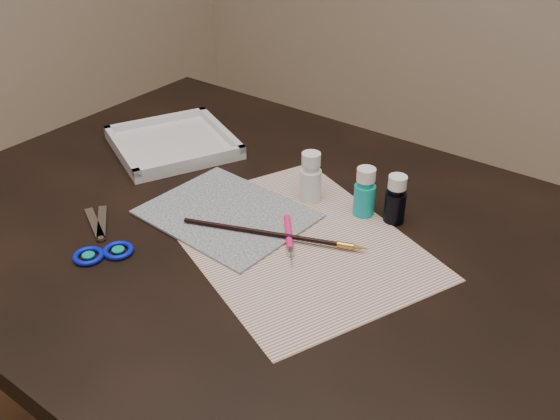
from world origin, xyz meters
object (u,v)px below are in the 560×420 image
Objects in this scene: paper at (295,241)px; paint_bottle_cyan at (365,192)px; paint_bottle_navy at (396,199)px; scissors at (96,234)px; paint_bottle_white at (311,177)px; palette_tray at (173,142)px; canvas at (227,214)px.

paint_bottle_cyan is (0.05, 0.14, 0.04)m from paper.
paint_bottle_navy reaches higher than scissors.
paint_bottle_white reaches higher than paper.
paint_bottle_navy reaches higher than palette_tray.
paint_bottle_cyan is (0.19, 0.15, 0.04)m from canvas.
paint_bottle_navy reaches higher than canvas.
canvas is at bearing -99.14° from scissors.
paint_bottle_cyan reaches higher than paper.
paint_bottle_cyan is 0.48× the size of scissors.
canvas is 1.42× the size of scissors.
paper is at bearing -16.96° from palette_tray.
canvas is 0.22m from scissors.
scissors is at bearing -66.90° from palette_tray.
canvas is at bearing -122.46° from paint_bottle_white.
scissors is (-0.13, -0.18, 0.00)m from canvas.
paint_bottle_white is 1.04× the size of paint_bottle_cyan.
paper is 0.18m from paint_bottle_navy.
paint_bottle_navy is at bearing -110.48° from scissors.
paint_bottle_navy is (0.10, 0.15, 0.04)m from paper.
paint_bottle_cyan reaches higher than scissors.
paper is 4.84× the size of paint_bottle_cyan.
paint_bottle_cyan is at bearing 8.20° from paint_bottle_white.
paint_bottle_white is at bearing -170.03° from paint_bottle_navy.
paint_bottle_navy is 0.38× the size of palette_tray.
paint_bottle_white is at bearing 0.16° from palette_tray.
palette_tray is (-0.35, -0.00, -0.03)m from paint_bottle_white.
paint_bottle_navy is 0.50m from palette_tray.
canvas is at bearing -176.75° from paper.
paint_bottle_cyan reaches higher than palette_tray.
paint_bottle_cyan is 0.05m from paint_bottle_navy.
scissors is at bearing -137.58° from paint_bottle_navy.
scissors is (-0.27, -0.19, 0.00)m from paper.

